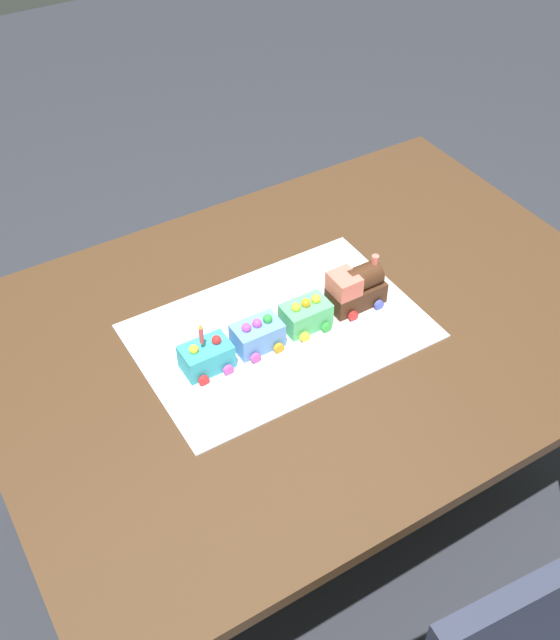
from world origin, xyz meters
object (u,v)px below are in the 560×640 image
cake_locomotive (357,289)px  cake_car_tanker_sky_blue (258,336)px  dining_table (311,357)px  cake_car_flatbed_mint_green (307,316)px  cake_car_caboose_turquoise (207,358)px  birthday_candle (202,335)px

cake_locomotive → cake_car_tanker_sky_blue: 0.25m
dining_table → cake_car_flatbed_mint_green: 0.14m
cake_car_flatbed_mint_green → cake_car_tanker_sky_blue: bearing=0.0°
dining_table → cake_car_flatbed_mint_green: (0.02, 0.00, 0.14)m
cake_locomotive → cake_car_caboose_turquoise: cake_locomotive is taller
birthday_candle → dining_table: bearing=-179.1°
cake_car_flatbed_mint_green → cake_car_caboose_turquoise: size_ratio=1.00×
dining_table → birthday_candle: bearing=0.9°
cake_car_tanker_sky_blue → birthday_candle: size_ratio=1.98×
cake_locomotive → birthday_candle: size_ratio=2.77×
birthday_candle → cake_car_tanker_sky_blue: bearing=180.0°
dining_table → cake_car_caboose_turquoise: (0.26, 0.00, 0.14)m
dining_table → cake_locomotive: (-0.11, 0.00, 0.16)m
cake_car_flatbed_mint_green → birthday_candle: 0.25m
dining_table → cake_car_tanker_sky_blue: (0.14, 0.00, 0.14)m
cake_car_caboose_turquoise → cake_car_tanker_sky_blue: bearing=180.0°
dining_table → cake_locomotive: 0.19m
cake_car_tanker_sky_blue → birthday_candle: (0.12, -0.00, 0.07)m
birthday_candle → cake_car_flatbed_mint_green: bearing=180.0°
cake_locomotive → cake_car_flatbed_mint_green: (0.13, 0.00, -0.02)m
cake_car_caboose_turquoise → cake_locomotive: bearing=-180.0°
cake_locomotive → birthday_candle: birthday_candle is taller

